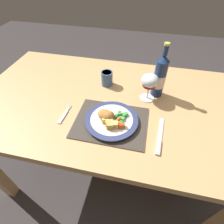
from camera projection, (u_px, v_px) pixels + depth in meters
ground_plane at (109, 167)px, 1.45m from camera, size 6.00×6.00×0.00m
dining_table at (108, 111)px, 0.99m from camera, size 1.41×0.81×0.74m
placemat at (111, 122)px, 0.80m from camera, size 0.33×0.25×0.01m
dinner_plate at (112, 120)px, 0.79m from camera, size 0.24×0.24×0.02m
breaded_croquettes at (106, 115)px, 0.78m from camera, size 0.10×0.08×0.04m
green_beans_pile at (121, 117)px, 0.79m from camera, size 0.07×0.07×0.02m
glazed_carrots at (117, 124)px, 0.75m from camera, size 0.07×0.08×0.02m
fork at (64, 115)px, 0.83m from camera, size 0.02×0.13×0.01m
table_knife at (160, 139)px, 0.74m from camera, size 0.03×0.20×0.01m
wine_glass at (150, 82)px, 0.85m from camera, size 0.09×0.09×0.15m
bottle at (160, 77)px, 0.87m from camera, size 0.06×0.06×0.28m
roast_potatoes at (110, 123)px, 0.75m from camera, size 0.08×0.06×0.03m
drinking_cup at (107, 78)px, 0.98m from camera, size 0.06×0.06×0.08m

